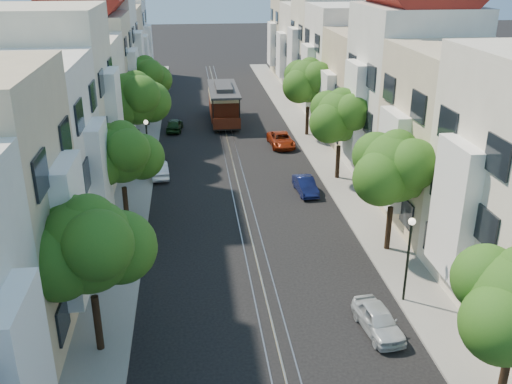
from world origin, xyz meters
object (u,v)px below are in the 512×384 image
object	(u,v)px
tree_w_c	(136,100)
lamp_east	(409,247)
parked_car_e_mid	(305,185)
parked_car_w_far	(175,125)
tree_w_b	(122,155)
parked_car_e_near	(378,320)
tree_e_b	(396,169)
parked_car_w_mid	(159,169)
parked_car_e_far	(281,140)
tree_e_d	(309,82)
cable_car	(224,102)
tree_w_a	(90,248)
tree_w_d	(145,78)
tree_e_c	(341,117)
lamp_west	(147,140)

from	to	relation	value
tree_w_c	lamp_east	world-z (taller)	tree_w_c
parked_car_e_mid	lamp_east	bearing A→B (deg)	-85.81
parked_car_w_far	parked_car_e_mid	bearing A→B (deg)	124.22
tree_w_b	parked_car_e_near	bearing A→B (deg)	-46.21
tree_e_b	parked_car_w_mid	distance (m)	18.74
parked_car_e_far	lamp_east	bearing A→B (deg)	-88.45
parked_car_w_far	tree_e_d	bearing A→B (deg)	171.25
tree_w_c	cable_car	distance (m)	14.06
parked_car_e_near	parked_car_w_far	xyz separation A→B (m)	(-9.05, 31.98, 0.01)
tree_e_d	parked_car_e_mid	distance (m)	14.30
tree_e_d	tree_w_b	bearing A→B (deg)	-130.27
tree_w_a	parked_car_w_far	distance (m)	32.31
parked_car_e_far	cable_car	bearing A→B (deg)	114.05
tree_w_a	parked_car_e_near	world-z (taller)	tree_w_a
parked_car_w_far	cable_car	bearing A→B (deg)	-145.11
tree_w_a	cable_car	bearing A→B (deg)	78.21
tree_e_b	tree_w_b	world-z (taller)	tree_e_b
tree_w_b	tree_w_c	size ratio (longest dim) A/B	0.88
tree_w_c	parked_car_e_mid	world-z (taller)	tree_w_c
tree_w_d	parked_car_w_far	xyz separation A→B (m)	(2.49, -2.06, -4.02)
tree_w_a	lamp_east	xyz separation A→B (m)	(13.44, 2.02, -1.89)
tree_e_c	cable_car	xyz separation A→B (m)	(-7.17, 16.66, -2.61)
parked_car_e_far	parked_car_w_far	size ratio (longest dim) A/B	1.20
tree_e_d	parked_car_e_far	size ratio (longest dim) A/B	1.68
tree_e_b	parked_car_e_far	size ratio (longest dim) A/B	1.64
parked_car_e_mid	cable_car	bearing A→B (deg)	99.05
parked_car_w_mid	tree_e_c	bearing A→B (deg)	164.84
tree_w_d	parked_car_w_far	distance (m)	5.16
lamp_east	lamp_west	world-z (taller)	same
cable_car	tree_e_c	bearing A→B (deg)	-66.65
tree_w_c	parked_car_w_far	size ratio (longest dim) A/B	2.09
cable_car	tree_w_b	bearing A→B (deg)	-107.64
cable_car	parked_car_e_mid	distance (m)	19.52
parked_car_e_near	parked_car_w_mid	size ratio (longest dim) A/B	0.96
tree_e_c	parked_car_w_far	bearing A→B (deg)	130.50
cable_car	tree_w_c	bearing A→B (deg)	-121.75
tree_e_d	parked_car_e_near	distance (m)	29.49
parked_car_e_mid	parked_car_w_mid	bearing A→B (deg)	152.99
tree_e_b	cable_car	bearing A→B (deg)	104.53
tree_w_c	parked_car_e_near	xyz separation A→B (m)	(11.54, -23.04, -4.50)
lamp_east	parked_car_w_mid	size ratio (longest dim) A/B	1.20
tree_w_b	parked_car_w_mid	bearing A→B (deg)	79.08
tree_e_b	tree_e_d	size ratio (longest dim) A/B	0.98
tree_w_b	parked_car_w_far	bearing A→B (deg)	82.89
tree_w_b	parked_car_e_mid	distance (m)	12.71
parked_car_e_far	parked_car_w_mid	bearing A→B (deg)	-151.02
tree_e_b	lamp_east	size ratio (longest dim) A/B	1.61
tree_e_c	parked_car_w_mid	xyz separation A→B (m)	(-12.86, 1.98, -4.03)
parked_car_e_far	tree_w_a	bearing A→B (deg)	-116.71
tree_w_b	lamp_east	xyz separation A→B (m)	(13.44, -9.98, -1.55)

